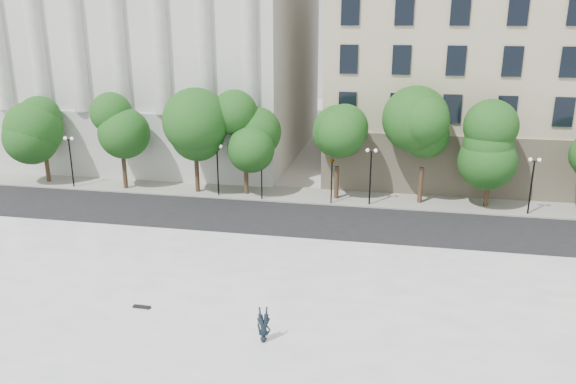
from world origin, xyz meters
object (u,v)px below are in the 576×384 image
person_lying (264,337)px  traffic_light_west (261,155)px  skateboard (142,307)px  traffic_light_east (332,159)px

person_lying → traffic_light_west: bearing=93.1°
traffic_light_west → skateboard: traffic_light_west is taller
person_lying → skateboard: size_ratio=1.87×
traffic_light_east → skateboard: bearing=-110.6°
person_lying → skateboard: bearing=154.3°
traffic_light_west → skateboard: 18.87m
traffic_light_east → traffic_light_west: bearing=180.0°
traffic_light_east → person_lying: size_ratio=2.54×
traffic_light_west → traffic_light_east: size_ratio=1.01×
traffic_light_east → skateboard: (-6.97, -18.54, -3.11)m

